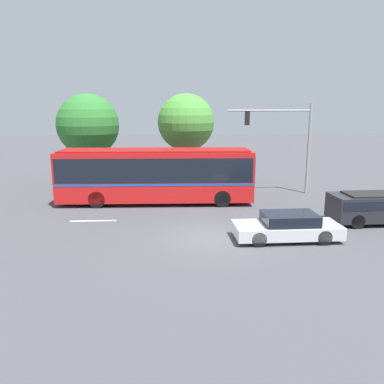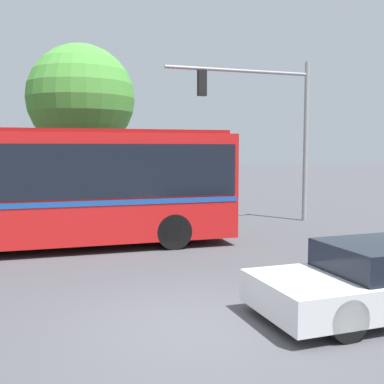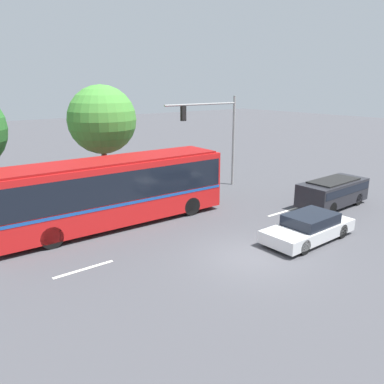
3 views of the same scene
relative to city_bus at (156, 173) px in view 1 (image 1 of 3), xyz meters
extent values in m
plane|color=#444449|center=(2.66, -6.93, -1.90)|extent=(140.00, 140.00, 0.00)
cube|color=red|center=(-0.01, 0.00, -0.15)|extent=(11.86, 2.85, 2.98)
cube|color=black|center=(-0.01, 0.00, 0.32)|extent=(11.63, 2.89, 1.43)
cube|color=#194C9E|center=(-0.01, 0.00, -0.51)|extent=(11.74, 2.88, 0.14)
cube|color=black|center=(5.90, -0.17, 0.20)|extent=(0.12, 2.14, 1.67)
cube|color=maroon|center=(-0.01, 0.00, 1.39)|extent=(11.38, 2.64, 0.10)
cylinder|color=black|center=(4.03, 1.00, -1.40)|extent=(1.01, 0.33, 1.00)
cylinder|color=black|center=(3.97, -1.22, -1.40)|extent=(1.01, 0.33, 1.00)
cylinder|color=black|center=(-3.40, 1.21, -1.40)|extent=(1.01, 0.33, 1.00)
cylinder|color=black|center=(-3.46, -1.01, -1.40)|extent=(1.01, 0.33, 1.00)
cube|color=silver|center=(6.04, -7.24, -1.44)|extent=(4.72, 1.92, 0.55)
cube|color=black|center=(6.16, -7.24, -0.92)|extent=(2.37, 1.67, 0.49)
cylinder|color=black|center=(4.59, -8.08, -1.57)|extent=(0.66, 0.23, 0.66)
cylinder|color=black|center=(4.57, -6.44, -1.57)|extent=(0.66, 0.23, 0.66)
cylinder|color=black|center=(7.46, -8.04, -1.57)|extent=(0.66, 0.23, 0.66)
cylinder|color=black|center=(7.44, -6.40, -1.57)|extent=(0.66, 0.23, 0.66)
cube|color=#232328|center=(11.36, -4.99, -1.04)|extent=(4.64, 2.00, 1.28)
cube|color=black|center=(11.36, -4.99, -0.76)|extent=(4.46, 2.03, 0.43)
cube|color=black|center=(11.36, -4.99, -0.37)|extent=(3.25, 1.59, 0.08)
cylinder|color=black|center=(10.00, -5.85, -1.54)|extent=(0.72, 0.28, 0.71)
cylinder|color=black|center=(9.96, -4.20, -1.54)|extent=(0.72, 0.28, 0.71)
cylinder|color=gray|center=(10.29, 2.19, 1.15)|extent=(0.18, 0.18, 6.09)
cylinder|color=gray|center=(7.48, 2.19, 3.72)|extent=(5.62, 0.12, 0.12)
cube|color=black|center=(6.03, 2.19, 3.22)|extent=(0.30, 0.22, 0.90)
cylinder|color=red|center=(6.03, 2.31, 3.52)|extent=(0.18, 0.02, 0.18)
cylinder|color=yellow|center=(6.03, 2.31, 3.22)|extent=(0.18, 0.02, 0.18)
cylinder|color=green|center=(6.03, 2.31, 2.92)|extent=(0.18, 0.02, 0.18)
cube|color=#286028|center=(1.43, 3.94, -1.47)|extent=(8.39, 1.01, 0.85)
cube|color=#CC3351|center=(1.43, 3.94, -0.74)|extent=(8.22, 0.96, 0.62)
cylinder|color=brown|center=(-5.30, 6.81, -0.49)|extent=(0.29, 0.29, 2.80)
sphere|color=#2D752D|center=(-5.30, 6.81, 2.61)|extent=(4.72, 4.72, 4.72)
cylinder|color=brown|center=(2.12, 5.23, -0.27)|extent=(0.33, 0.33, 3.26)
sphere|color=#479338|center=(2.12, 5.23, 2.86)|extent=(4.15, 4.15, 4.15)
cube|color=silver|center=(-3.19, -3.76, -1.89)|extent=(2.40, 0.16, 0.01)
cube|color=silver|center=(8.28, -3.98, -1.89)|extent=(2.40, 0.16, 0.01)
camera|label=1|loc=(0.78, -23.53, 3.92)|focal=36.23mm
camera|label=2|loc=(0.34, -13.64, 0.93)|focal=43.79mm
camera|label=3|loc=(-8.19, -16.94, 4.97)|focal=36.22mm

